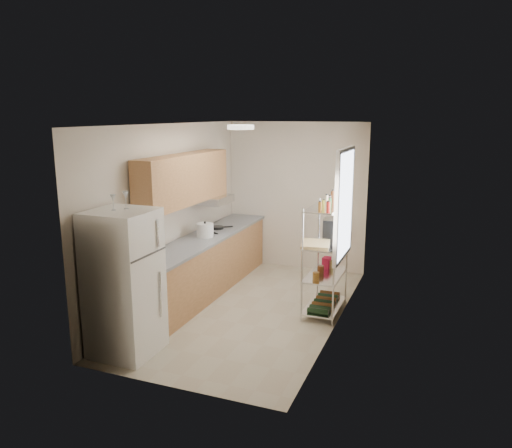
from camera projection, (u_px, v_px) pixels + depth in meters
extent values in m
cube|color=#B7AD94|center=(250.00, 310.00, 7.11)|extent=(2.50, 4.40, 0.01)
cube|color=white|center=(249.00, 124.00, 6.55)|extent=(2.50, 4.40, 0.01)
cube|color=beige|center=(296.00, 196.00, 8.84)|extent=(2.50, 0.01, 2.60)
cube|color=beige|center=(165.00, 266.00, 4.82)|extent=(2.50, 0.01, 2.60)
cube|color=beige|center=(170.00, 214.00, 7.27)|extent=(0.01, 4.40, 2.60)
cube|color=beige|center=(341.00, 228.00, 6.39)|extent=(0.01, 4.40, 2.60)
cube|color=tan|center=(206.00, 265.00, 7.74)|extent=(0.60, 3.48, 0.86)
cube|color=gray|center=(206.00, 237.00, 7.64)|extent=(0.63, 3.51, 0.04)
cube|color=#B7BABC|center=(165.00, 257.00, 6.62)|extent=(0.52, 0.44, 0.04)
cube|color=#B7BABC|center=(254.00, 244.00, 8.88)|extent=(0.01, 0.55, 0.72)
cube|color=tan|center=(184.00, 179.00, 7.18)|extent=(0.33, 2.20, 0.72)
cube|color=#B7BABC|center=(213.00, 199.00, 7.98)|extent=(0.50, 0.60, 0.12)
cube|color=white|center=(344.00, 204.00, 6.66)|extent=(0.06, 1.00, 1.46)
cube|color=silver|center=(324.00, 305.00, 7.01)|extent=(0.45, 0.90, 0.02)
cube|color=silver|center=(325.00, 275.00, 6.91)|extent=(0.45, 0.90, 0.02)
cube|color=silver|center=(326.00, 243.00, 6.82)|extent=(0.45, 0.90, 0.02)
cube|color=silver|center=(327.00, 208.00, 6.71)|extent=(0.45, 0.90, 0.02)
cylinder|color=silver|center=(302.00, 266.00, 6.54)|extent=(0.02, 0.02, 1.55)
cylinder|color=silver|center=(318.00, 250.00, 7.34)|extent=(0.02, 0.02, 1.55)
cylinder|color=silver|center=(334.00, 270.00, 6.39)|extent=(0.02, 0.02, 1.55)
cylinder|color=silver|center=(347.00, 253.00, 7.19)|extent=(0.02, 0.02, 1.55)
cylinder|color=white|center=(241.00, 127.00, 6.28)|extent=(0.34, 0.34, 0.05)
cube|color=white|center=(124.00, 283.00, 5.69)|extent=(0.70, 0.70, 1.69)
cylinder|color=silver|center=(205.00, 230.00, 7.57)|extent=(0.26, 0.26, 0.21)
cylinder|color=black|center=(206.00, 231.00, 7.87)|extent=(0.32, 0.32, 0.04)
cylinder|color=black|center=(217.00, 228.00, 8.11)|extent=(0.28, 0.28, 0.04)
cube|color=tan|center=(315.00, 244.00, 6.69)|extent=(0.45, 0.53, 0.03)
cube|color=black|center=(331.00, 228.00, 6.97)|extent=(0.19, 0.27, 0.31)
cube|color=#B81631|center=(327.00, 262.00, 7.17)|extent=(0.11, 0.15, 0.16)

